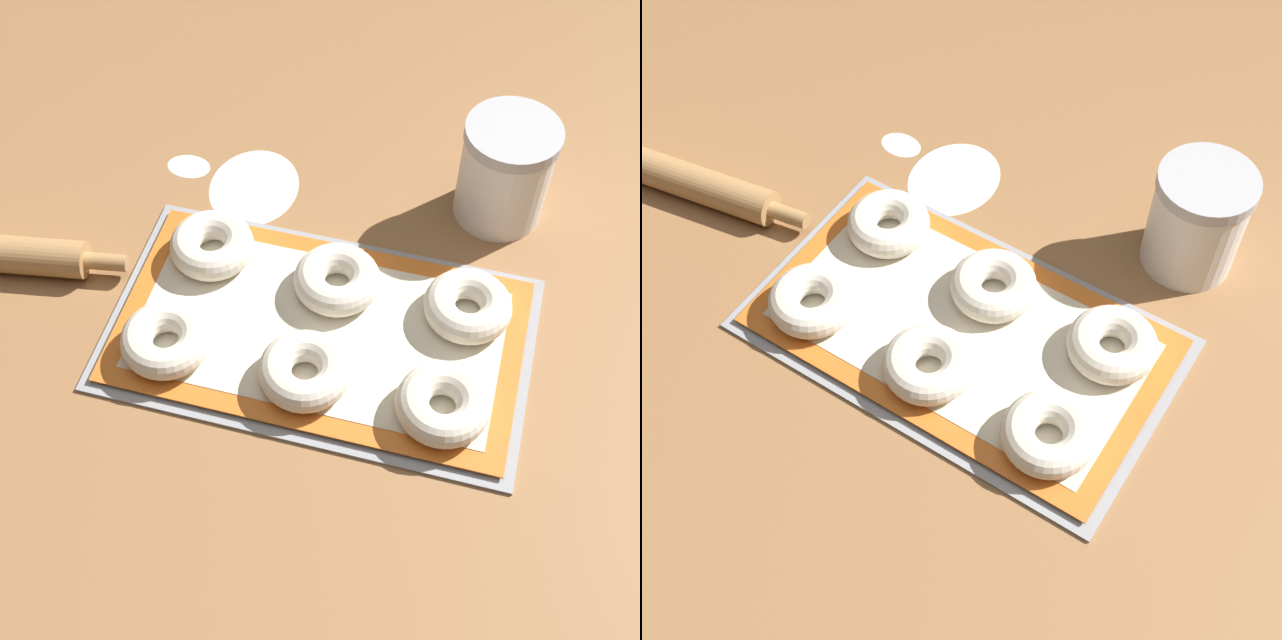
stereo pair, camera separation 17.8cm
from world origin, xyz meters
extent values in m
plane|color=olive|center=(0.00, 0.00, 0.00)|extent=(2.80, 2.80, 0.00)
cube|color=#93969B|center=(-0.02, 0.00, 0.00)|extent=(0.48, 0.28, 0.01)
cube|color=orange|center=(-0.02, 0.00, 0.01)|extent=(0.46, 0.26, 0.00)
cube|color=beige|center=(-0.02, 0.00, 0.01)|extent=(0.41, 0.21, 0.00)
torus|color=silver|center=(-0.18, -0.07, 0.03)|extent=(0.10, 0.10, 0.04)
torus|color=silver|center=(-0.02, -0.07, 0.03)|extent=(0.10, 0.10, 0.04)
torus|color=silver|center=(0.13, -0.07, 0.03)|extent=(0.10, 0.10, 0.04)
torus|color=silver|center=(-0.17, 0.07, 0.03)|extent=(0.10, 0.10, 0.04)
torus|color=silver|center=(-0.01, 0.06, 0.03)|extent=(0.10, 0.10, 0.04)
torus|color=silver|center=(0.14, 0.06, 0.03)|extent=(0.10, 0.10, 0.04)
cylinder|color=white|center=(0.15, 0.24, 0.06)|extent=(0.11, 0.11, 0.12)
cylinder|color=#B2B2B7|center=(0.15, 0.24, 0.13)|extent=(0.11, 0.11, 0.02)
cylinder|color=#AD7F4C|center=(-0.29, 0.02, 0.02)|extent=(0.05, 0.03, 0.02)
ellipsoid|color=white|center=(-0.16, 0.20, 0.00)|extent=(0.11, 0.14, 0.00)
ellipsoid|color=white|center=(-0.26, 0.22, 0.00)|extent=(0.06, 0.04, 0.00)
camera|label=1|loc=(0.13, -0.55, 0.84)|focal=50.00mm
camera|label=2|loc=(0.29, -0.48, 0.84)|focal=50.00mm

